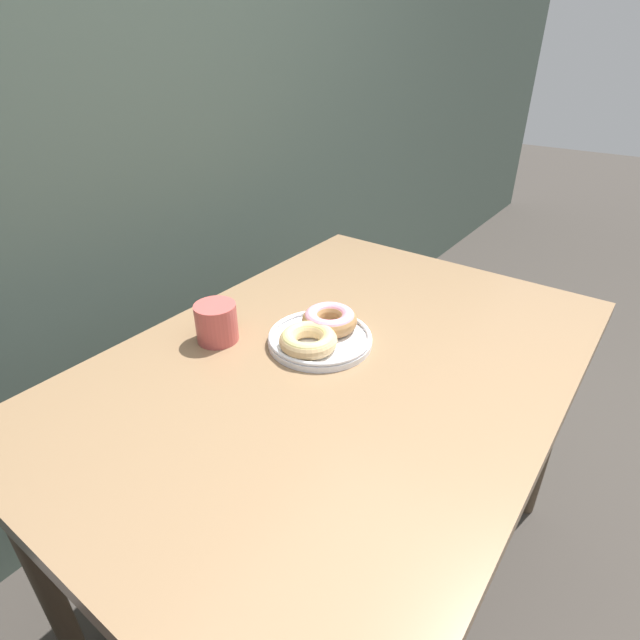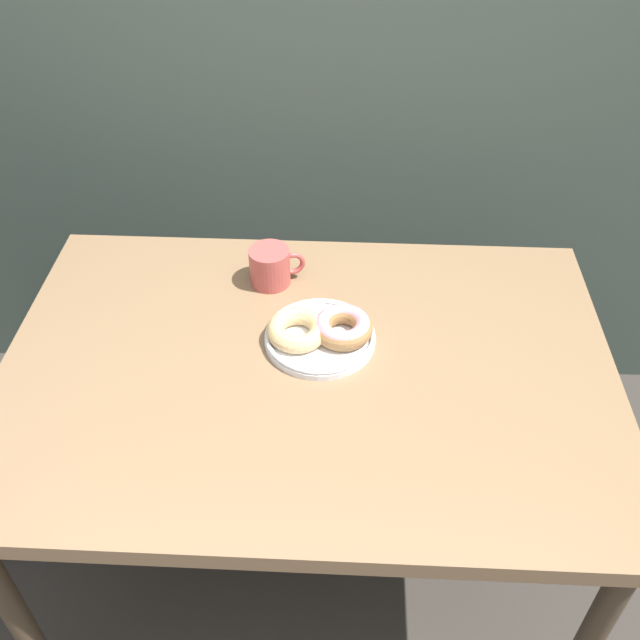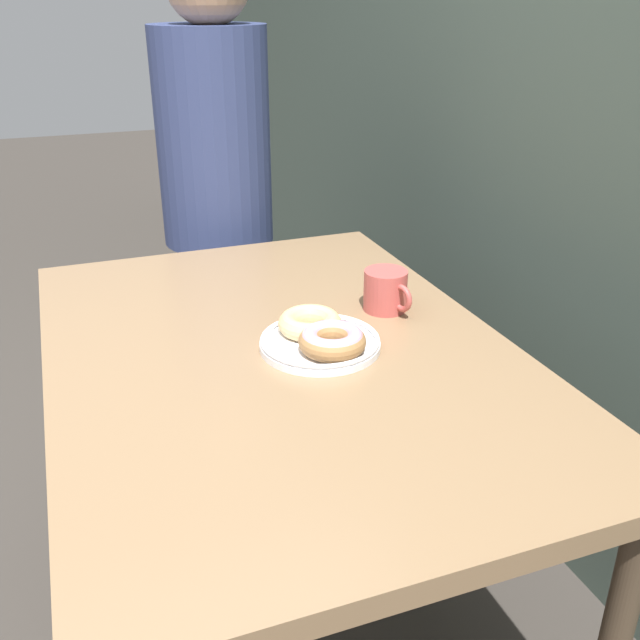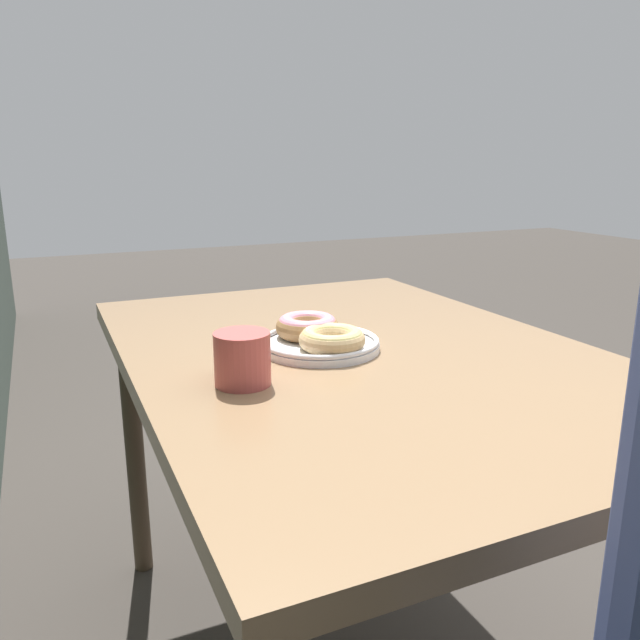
% 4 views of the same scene
% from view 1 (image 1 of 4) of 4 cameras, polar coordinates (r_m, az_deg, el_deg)
% --- Properties ---
extents(wall_back, '(8.00, 0.05, 2.60)m').
position_cam_1_polar(wall_back, '(1.49, -26.10, 24.42)').
color(wall_back, '#47564C').
rests_on(wall_back, ground_plane).
extents(dining_table, '(1.26, 0.87, 0.77)m').
position_cam_1_polar(dining_table, '(1.12, 2.30, -7.49)').
color(dining_table, '#846647').
rests_on(dining_table, ground_plane).
extents(donut_plate, '(0.27, 0.24, 0.06)m').
position_cam_1_polar(donut_plate, '(1.12, -0.00, -1.40)').
color(donut_plate, white).
rests_on(donut_plate, dining_table).
extents(coffee_mug, '(0.13, 0.09, 0.09)m').
position_cam_1_polar(coffee_mug, '(1.15, -11.69, -0.17)').
color(coffee_mug, '#B74C47').
rests_on(coffee_mug, dining_table).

